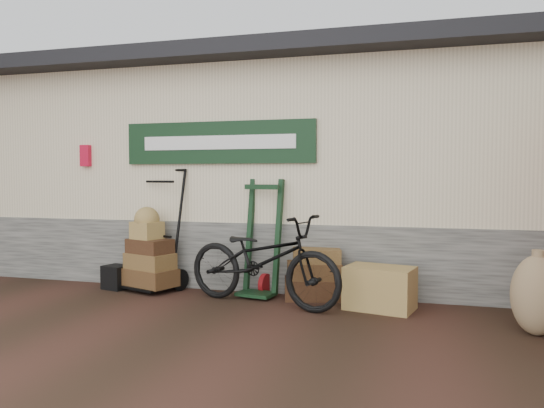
# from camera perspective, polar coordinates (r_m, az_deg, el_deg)

# --- Properties ---
(ground) EXTENTS (80.00, 80.00, 0.00)m
(ground) POSITION_cam_1_polar(r_m,az_deg,el_deg) (6.16, -6.44, -11.21)
(ground) COLOR black
(ground) RESTS_ON ground
(station_building) EXTENTS (14.40, 4.10, 3.20)m
(station_building) POSITION_cam_1_polar(r_m,az_deg,el_deg) (8.57, 0.43, 3.70)
(station_building) COLOR #4C4C47
(station_building) RESTS_ON ground
(porter_trolley) EXTENTS (0.98, 0.86, 1.64)m
(porter_trolley) POSITION_cam_1_polar(r_m,az_deg,el_deg) (7.24, -11.93, -2.52)
(porter_trolley) COLOR black
(porter_trolley) RESTS_ON ground
(green_barrow) EXTENTS (0.61, 0.54, 1.47)m
(green_barrow) POSITION_cam_1_polar(r_m,az_deg,el_deg) (6.69, -1.10, -3.66)
(green_barrow) COLOR black
(green_barrow) RESTS_ON ground
(suitcase_stack) EXTENTS (0.81, 0.62, 0.63)m
(suitcase_stack) POSITION_cam_1_polar(r_m,az_deg,el_deg) (6.61, 4.53, -7.41)
(suitcase_stack) COLOR #391E12
(suitcase_stack) RESTS_ON ground
(wicker_hamper) EXTENTS (0.83, 0.64, 0.49)m
(wicker_hamper) POSITION_cam_1_polar(r_m,az_deg,el_deg) (6.20, 11.53, -8.85)
(wicker_hamper) COLOR olive
(wicker_hamper) RESTS_ON ground
(black_trunk) EXTENTS (0.37, 0.34, 0.32)m
(black_trunk) POSITION_cam_1_polar(r_m,az_deg,el_deg) (7.47, -16.40, -7.56)
(black_trunk) COLOR black
(black_trunk) RESTS_ON ground
(bicycle) EXTENTS (1.24, 2.16, 1.19)m
(bicycle) POSITION_cam_1_polar(r_m,az_deg,el_deg) (6.22, -1.02, -5.46)
(bicycle) COLOR black
(bicycle) RESTS_ON ground
(burlap_sack_left) EXTENTS (0.56, 0.50, 0.77)m
(burlap_sack_left) POSITION_cam_1_polar(r_m,az_deg,el_deg) (5.67, 26.64, -8.76)
(burlap_sack_left) COLOR brown
(burlap_sack_left) RESTS_ON ground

